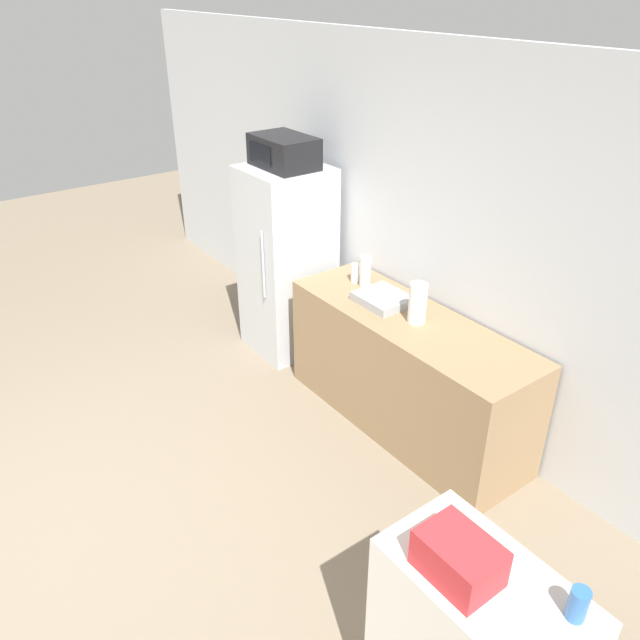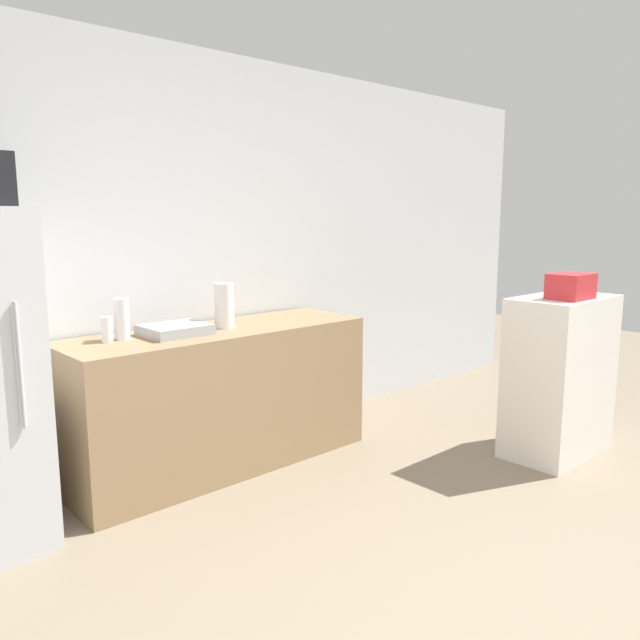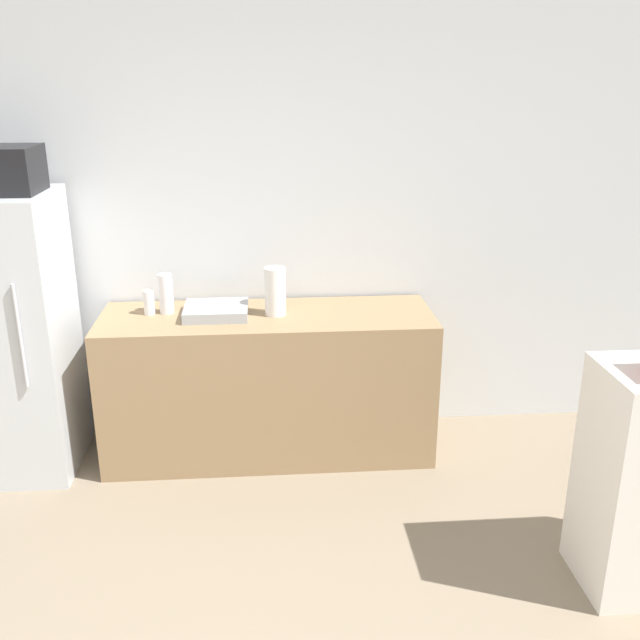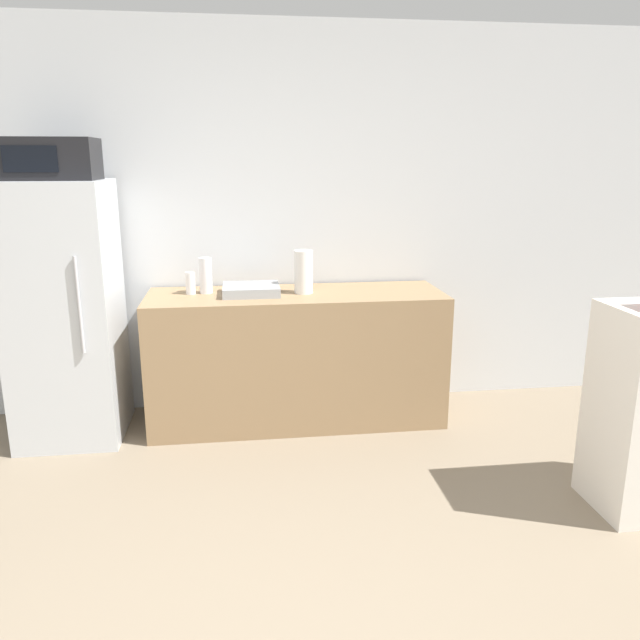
{
  "view_description": "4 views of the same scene",
  "coord_description": "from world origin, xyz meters",
  "px_view_note": "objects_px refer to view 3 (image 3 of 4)",
  "views": [
    {
      "loc": [
        2.93,
        -0.21,
        2.9
      ],
      "look_at": [
        0.5,
        1.59,
        1.23
      ],
      "focal_mm": 35.0,
      "sensor_mm": 36.0,
      "label": 1
    },
    {
      "loc": [
        -1.75,
        -0.73,
        1.56
      ],
      "look_at": [
        0.75,
        2.0,
        0.94
      ],
      "focal_mm": 35.0,
      "sensor_mm": 36.0,
      "label": 2
    },
    {
      "loc": [
        0.33,
        -1.43,
        2.2
      ],
      "look_at": [
        0.57,
        1.61,
        1.14
      ],
      "focal_mm": 40.0,
      "sensor_mm": 36.0,
      "label": 3
    },
    {
      "loc": [
        -0.03,
        -1.48,
        1.72
      ],
      "look_at": [
        0.38,
        1.69,
        0.89
      ],
      "focal_mm": 35.0,
      "sensor_mm": 36.0,
      "label": 4
    }
  ],
  "objects_px": {
    "bottle_short": "(149,302)",
    "paper_towel_roll": "(275,291)",
    "refrigerator": "(11,336)",
    "bottle_tall": "(166,294)"
  },
  "relations": [
    {
      "from": "bottle_short",
      "to": "paper_towel_roll",
      "type": "relative_size",
      "value": 0.51
    },
    {
      "from": "refrigerator",
      "to": "bottle_tall",
      "type": "distance_m",
      "value": 0.89
    },
    {
      "from": "bottle_short",
      "to": "paper_towel_roll",
      "type": "distance_m",
      "value": 0.73
    },
    {
      "from": "refrigerator",
      "to": "bottle_short",
      "type": "bearing_deg",
      "value": 8.41
    },
    {
      "from": "refrigerator",
      "to": "paper_towel_roll",
      "type": "xyz_separation_m",
      "value": [
        1.48,
        0.05,
        0.21
      ]
    },
    {
      "from": "bottle_short",
      "to": "paper_towel_roll",
      "type": "bearing_deg",
      "value": -4.94
    },
    {
      "from": "refrigerator",
      "to": "bottle_short",
      "type": "height_order",
      "value": "refrigerator"
    },
    {
      "from": "bottle_tall",
      "to": "bottle_short",
      "type": "bearing_deg",
      "value": -170.1
    },
    {
      "from": "bottle_tall",
      "to": "paper_towel_roll",
      "type": "relative_size",
      "value": 0.83
    },
    {
      "from": "bottle_tall",
      "to": "paper_towel_roll",
      "type": "bearing_deg",
      "value": -7.23
    }
  ]
}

